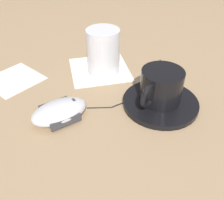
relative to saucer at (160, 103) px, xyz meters
The scene contains 8 objects.
ground_plane 0.14m from the saucer, 132.49° to the right, with size 3.00×3.00×0.00m, color #9E7F5B.
saucer is the anchor object (origin of this frame).
coffee_cup 0.04m from the saucer, 145.91° to the right, with size 0.09×0.11×0.07m.
computer_mouse 0.21m from the saucer, 106.70° to the right, with size 0.07×0.12×0.04m.
mouse_cable 0.08m from the saucer, behind, with size 0.12×0.27×0.00m.
napkin_under_glass 0.20m from the saucer, 165.91° to the right, with size 0.15×0.15×0.00m, color silver.
drinking_glass 0.19m from the saucer, 167.14° to the right, with size 0.08×0.08×0.11m, color silver.
napkin_spare 0.36m from the saucer, 134.72° to the right, with size 0.12×0.12×0.00m, color white.
Camera 1 is at (0.41, -0.19, 0.34)m, focal length 40.00 mm.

